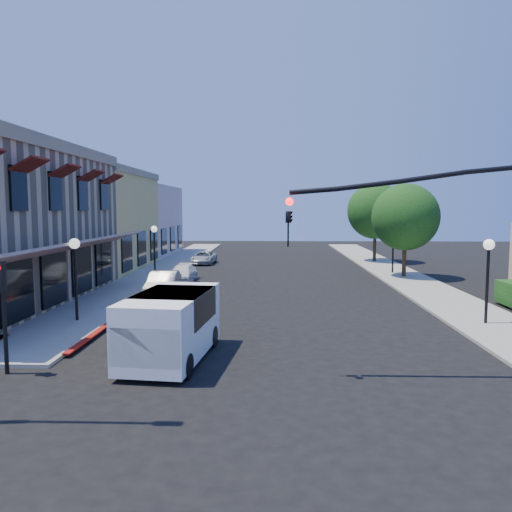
{
  "coord_description": "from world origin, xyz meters",
  "views": [
    {
      "loc": [
        -0.26,
        -12.41,
        4.84
      ],
      "look_at": [
        -1.03,
        10.61,
        2.6
      ],
      "focal_mm": 35.0,
      "sensor_mm": 36.0,
      "label": 1
    }
  ],
  "objects_px": {
    "street_tree_a": "(405,217)",
    "lamppost_right_far": "(393,237)",
    "parked_car_b": "(163,284)",
    "parked_car_c": "(182,273)",
    "lamppost_left_far": "(154,238)",
    "lamppost_left_near": "(75,258)",
    "signal_mast_arm": "(495,235)",
    "secondary_signal": "(2,296)",
    "street_tree_b": "(375,211)",
    "white_van": "(171,322)",
    "parked_car_d": "(204,258)",
    "lamppost_right_near": "(488,260)",
    "parked_car_a": "(181,292)"
  },
  "relations": [
    {
      "from": "street_tree_a",
      "to": "lamppost_right_far",
      "type": "xyz_separation_m",
      "value": [
        -0.3,
        2.0,
        -1.46
      ]
    },
    {
      "from": "parked_car_b",
      "to": "parked_car_c",
      "type": "bearing_deg",
      "value": 87.03
    },
    {
      "from": "lamppost_left_far",
      "to": "parked_car_b",
      "type": "xyz_separation_m",
      "value": [
        2.3,
        -7.74,
        -2.05
      ]
    },
    {
      "from": "lamppost_left_near",
      "to": "signal_mast_arm",
      "type": "bearing_deg",
      "value": -24.37
    },
    {
      "from": "secondary_signal",
      "to": "lamppost_right_far",
      "type": "xyz_separation_m",
      "value": [
        16.5,
        22.59,
        0.42
      ]
    },
    {
      "from": "street_tree_a",
      "to": "parked_car_c",
      "type": "bearing_deg",
      "value": -172.41
    },
    {
      "from": "parked_car_c",
      "to": "street_tree_b",
      "type": "bearing_deg",
      "value": 42.19
    },
    {
      "from": "parked_car_b",
      "to": "street_tree_b",
      "type": "bearing_deg",
      "value": 46.82
    },
    {
      "from": "street_tree_b",
      "to": "white_van",
      "type": "relative_size",
      "value": 1.4
    },
    {
      "from": "street_tree_b",
      "to": "lamppost_right_far",
      "type": "relative_size",
      "value": 1.97
    },
    {
      "from": "signal_mast_arm",
      "to": "lamppost_left_far",
      "type": "height_order",
      "value": "signal_mast_arm"
    },
    {
      "from": "signal_mast_arm",
      "to": "parked_car_d",
      "type": "bearing_deg",
      "value": 112.78
    },
    {
      "from": "lamppost_right_near",
      "to": "parked_car_a",
      "type": "height_order",
      "value": "lamppost_right_near"
    },
    {
      "from": "secondary_signal",
      "to": "parked_car_b",
      "type": "relative_size",
      "value": 0.8
    },
    {
      "from": "lamppost_right_far",
      "to": "parked_car_c",
      "type": "bearing_deg",
      "value": -164.78
    },
    {
      "from": "parked_car_b",
      "to": "parked_car_d",
      "type": "xyz_separation_m",
      "value": [
        0.0,
        15.95,
        -0.15
      ]
    },
    {
      "from": "white_van",
      "to": "parked_car_a",
      "type": "relative_size",
      "value": 1.3
    },
    {
      "from": "street_tree_a",
      "to": "secondary_signal",
      "type": "relative_size",
      "value": 1.95
    },
    {
      "from": "street_tree_a",
      "to": "parked_car_a",
      "type": "bearing_deg",
      "value": -143.67
    },
    {
      "from": "street_tree_a",
      "to": "street_tree_b",
      "type": "bearing_deg",
      "value": 90.0
    },
    {
      "from": "street_tree_b",
      "to": "signal_mast_arm",
      "type": "bearing_deg",
      "value": -95.51
    },
    {
      "from": "lamppost_right_near",
      "to": "lamppost_right_far",
      "type": "height_order",
      "value": "same"
    },
    {
      "from": "street_tree_b",
      "to": "signal_mast_arm",
      "type": "height_order",
      "value": "street_tree_b"
    },
    {
      "from": "lamppost_left_near",
      "to": "lamppost_right_far",
      "type": "height_order",
      "value": "same"
    },
    {
      "from": "signal_mast_arm",
      "to": "parked_car_b",
      "type": "distance_m",
      "value": 17.88
    },
    {
      "from": "white_van",
      "to": "parked_car_b",
      "type": "height_order",
      "value": "white_van"
    },
    {
      "from": "parked_car_b",
      "to": "signal_mast_arm",
      "type": "bearing_deg",
      "value": -49.59
    },
    {
      "from": "lamppost_right_far",
      "to": "parked_car_b",
      "type": "bearing_deg",
      "value": -146.46
    },
    {
      "from": "street_tree_b",
      "to": "parked_car_c",
      "type": "distance_m",
      "value": 19.62
    },
    {
      "from": "lamppost_left_far",
      "to": "street_tree_b",
      "type": "bearing_deg",
      "value": 30.03
    },
    {
      "from": "lamppost_left_far",
      "to": "white_van",
      "type": "height_order",
      "value": "lamppost_left_far"
    },
    {
      "from": "signal_mast_arm",
      "to": "parked_car_c",
      "type": "height_order",
      "value": "signal_mast_arm"
    },
    {
      "from": "street_tree_a",
      "to": "secondary_signal",
      "type": "distance_m",
      "value": 26.64
    },
    {
      "from": "parked_car_a",
      "to": "parked_car_d",
      "type": "height_order",
      "value": "parked_car_a"
    },
    {
      "from": "lamppost_right_near",
      "to": "parked_car_c",
      "type": "distance_m",
      "value": 19.1
    },
    {
      "from": "lamppost_left_near",
      "to": "parked_car_d",
      "type": "bearing_deg",
      "value": 84.09
    },
    {
      "from": "street_tree_a",
      "to": "white_van",
      "type": "xyz_separation_m",
      "value": [
        -12.27,
        -19.03,
        -2.96
      ]
    },
    {
      "from": "signal_mast_arm",
      "to": "parked_car_a",
      "type": "relative_size",
      "value": 2.06
    },
    {
      "from": "street_tree_b",
      "to": "lamppost_left_far",
      "type": "distance_m",
      "value": 20.06
    },
    {
      "from": "lamppost_left_near",
      "to": "parked_car_a",
      "type": "height_order",
      "value": "lamppost_left_near"
    },
    {
      "from": "white_van",
      "to": "parked_car_c",
      "type": "bearing_deg",
      "value": 99.1
    },
    {
      "from": "lamppost_right_far",
      "to": "parked_car_b",
      "type": "height_order",
      "value": "lamppost_right_far"
    },
    {
      "from": "signal_mast_arm",
      "to": "white_van",
      "type": "relative_size",
      "value": 1.59
    },
    {
      "from": "lamppost_right_near",
      "to": "white_van",
      "type": "height_order",
      "value": "lamppost_right_near"
    },
    {
      "from": "parked_car_b",
      "to": "lamppost_right_near",
      "type": "bearing_deg",
      "value": -26.02
    },
    {
      "from": "secondary_signal",
      "to": "lamppost_left_far",
      "type": "xyz_separation_m",
      "value": [
        -0.5,
        20.59,
        0.42
      ]
    },
    {
      "from": "parked_car_b",
      "to": "parked_car_d",
      "type": "distance_m",
      "value": 15.95
    },
    {
      "from": "secondary_signal",
      "to": "street_tree_b",
      "type": "bearing_deg",
      "value": 61.23
    },
    {
      "from": "lamppost_left_far",
      "to": "parked_car_d",
      "type": "xyz_separation_m",
      "value": [
        2.3,
        8.21,
        -2.2
      ]
    },
    {
      "from": "secondary_signal",
      "to": "parked_car_c",
      "type": "bearing_deg",
      "value": 84.47
    }
  ]
}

